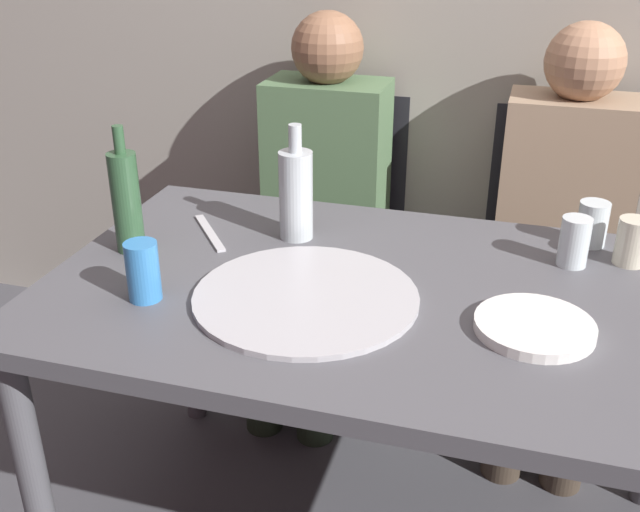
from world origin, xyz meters
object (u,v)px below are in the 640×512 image
object	(u,v)px
dining_table	(385,323)
tumbler_far	(574,242)
pizza_tray	(306,297)
beer_bottle	(296,193)
soda_can	(143,271)
guest_in_beanie	(562,223)
wine_bottle	(126,201)
plate_stack	(534,327)
chair_left	(332,217)
table_knife	(210,233)
tumbler_near	(592,224)
guest_in_sweater	(318,197)
chair_right	(556,243)
wine_glass	(632,242)

from	to	relation	value
dining_table	tumbler_far	world-z (taller)	tumbler_far
pizza_tray	beer_bottle	size ratio (longest dim) A/B	1.66
beer_bottle	soda_can	xyz separation A→B (m)	(-0.20, -0.37, -0.05)
beer_bottle	guest_in_beanie	xyz separation A→B (m)	(0.62, 0.48, -0.20)
wine_bottle	plate_stack	xyz separation A→B (m)	(0.89, -0.11, -0.11)
guest_in_beanie	beer_bottle	bearing A→B (deg)	37.92
soda_can	chair_left	world-z (taller)	chair_left
tumbler_far	table_knife	bearing A→B (deg)	-175.02
beer_bottle	tumbler_near	world-z (taller)	beer_bottle
dining_table	chair_left	distance (m)	0.91
soda_can	guest_in_sweater	world-z (taller)	guest_in_sweater
dining_table	chair_right	bearing A→B (deg)	66.55
tumbler_near	wine_glass	distance (m)	0.11
chair_right	plate_stack	bearing A→B (deg)	86.12
pizza_tray	plate_stack	bearing A→B (deg)	0.39
soda_can	plate_stack	distance (m)	0.76
pizza_tray	chair_left	bearing A→B (deg)	102.34
wine_bottle	wine_glass	bearing A→B (deg)	12.72
tumbler_far	pizza_tray	bearing A→B (deg)	-148.40
beer_bottle	plate_stack	size ratio (longest dim) A/B	1.23
pizza_tray	chair_left	xyz separation A→B (m)	(-0.20, 0.92, -0.22)
tumbler_far	soda_can	size ratio (longest dim) A/B	0.90
dining_table	guest_in_beanie	xyz separation A→B (m)	(0.36, 0.67, -0.01)
tumbler_near	guest_in_beanie	bearing A→B (deg)	98.28
tumbler_far	guest_in_beanie	size ratio (longest dim) A/B	0.09
dining_table	plate_stack	size ratio (longest dim) A/B	6.40
dining_table	chair_left	size ratio (longest dim) A/B	1.58
wine_bottle	table_knife	distance (m)	0.22
guest_in_sweater	chair_right	bearing A→B (deg)	-167.86
chair_left	guest_in_sweater	world-z (taller)	guest_in_sweater
dining_table	soda_can	bearing A→B (deg)	-158.89
pizza_tray	beer_bottle	world-z (taller)	beer_bottle
chair_left	guest_in_sweater	bearing A→B (deg)	90.00
table_knife	guest_in_sweater	xyz separation A→B (m)	(0.12, 0.52, -0.09)
beer_bottle	tumbler_far	bearing A→B (deg)	2.71
tumbler_near	plate_stack	distance (m)	0.45
beer_bottle	chair_right	distance (m)	0.94
wine_bottle	guest_in_beanie	bearing A→B (deg)	34.36
plate_stack	guest_in_beanie	world-z (taller)	guest_in_beanie
beer_bottle	pizza_tray	bearing A→B (deg)	-68.48
tumbler_near	table_knife	xyz separation A→B (m)	(-0.87, -0.19, -0.05)
tumbler_far	plate_stack	distance (m)	0.32
dining_table	tumbler_far	size ratio (longest dim) A/B	12.90
pizza_tray	tumbler_near	xyz separation A→B (m)	(0.55, 0.44, 0.05)
dining_table	plate_stack	world-z (taller)	plate_stack
beer_bottle	chair_left	size ratio (longest dim) A/B	0.30
dining_table	plate_stack	bearing A→B (deg)	-16.15
pizza_tray	table_knife	xyz separation A→B (m)	(-0.32, 0.24, -0.00)
soda_can	dining_table	bearing A→B (deg)	21.11
pizza_tray	wine_glass	xyz separation A→B (m)	(0.63, 0.36, 0.05)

